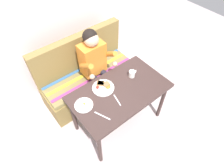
{
  "coord_description": "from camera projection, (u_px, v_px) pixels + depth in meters",
  "views": [
    {
      "loc": [
        -0.99,
        -1.08,
        2.54
      ],
      "look_at": [
        0.0,
        0.15,
        0.72
      ],
      "focal_mm": 30.78,
      "sensor_mm": 36.0,
      "label": 1
    }
  ],
  "objects": [
    {
      "name": "fork",
      "position": [
        117.0,
        100.0,
        2.23
      ],
      "size": [
        0.05,
        0.17,
        0.0
      ],
      "primitive_type": "cube",
      "rotation": [
        0.0,
        0.0,
        -0.22
      ],
      "color": "silver",
      "rests_on": "table"
    },
    {
      "name": "couch",
      "position": [
        88.0,
        77.0,
        3.01
      ],
      "size": [
        1.44,
        0.56,
        1.0
      ],
      "color": "olive",
      "rests_on": "ground"
    },
    {
      "name": "coffee_mug",
      "position": [
        132.0,
        74.0,
        2.45
      ],
      "size": [
        0.12,
        0.08,
        0.09
      ],
      "color": "white",
      "rests_on": "table"
    },
    {
      "name": "plate_eggs",
      "position": [
        84.0,
        105.0,
        2.17
      ],
      "size": [
        0.21,
        0.21,
        0.04
      ],
      "color": "white",
      "rests_on": "table"
    },
    {
      "name": "knife",
      "position": [
        102.0,
        116.0,
        2.09
      ],
      "size": [
        0.09,
        0.19,
        0.0
      ],
      "primitive_type": "cube",
      "rotation": [
        0.0,
        0.0,
        0.39
      ],
      "color": "silver",
      "rests_on": "table"
    },
    {
      "name": "plate_breakfast",
      "position": [
        103.0,
        87.0,
        2.34
      ],
      "size": [
        0.27,
        0.27,
        0.05
      ],
      "color": "white",
      "rests_on": "table"
    },
    {
      "name": "ground_plane",
      "position": [
        118.0,
        121.0,
        2.87
      ],
      "size": [
        8.0,
        8.0,
        0.0
      ],
      "primitive_type": "plane",
      "color": "#B8A6A7"
    },
    {
      "name": "table",
      "position": [
        120.0,
        95.0,
        2.38
      ],
      "size": [
        1.2,
        0.7,
        0.73
      ],
      "color": "#382825",
      "rests_on": "ground"
    },
    {
      "name": "back_wall",
      "position": [
        59.0,
        6.0,
        2.54
      ],
      "size": [
        4.4,
        0.1,
        2.6
      ],
      "primitive_type": "cube",
      "color": "silver",
      "rests_on": "ground"
    },
    {
      "name": "person",
      "position": [
        96.0,
        62.0,
        2.64
      ],
      "size": [
        0.45,
        0.61,
        1.21
      ],
      "color": "orange",
      "rests_on": "ground"
    }
  ]
}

